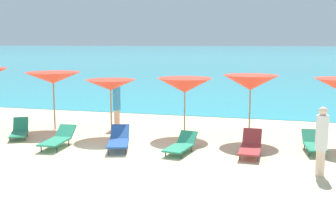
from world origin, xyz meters
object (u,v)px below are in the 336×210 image
object	(u,v)px
umbrella_1	(53,78)
lounge_chair_1	(181,145)
umbrella_3	(185,85)
beachgoer_3	(322,139)
lounge_chair_4	(251,146)
beachgoer_2	(117,102)
lounge_chair_7	(313,144)
lounge_chair_3	(58,138)
umbrella_2	(111,85)
lounge_chair_0	(19,131)
lounge_chair_5	(119,140)
umbrella_4	(251,83)

from	to	relation	value
umbrella_1	lounge_chair_1	distance (m)	6.10
umbrella_3	beachgoer_3	world-z (taller)	umbrella_3
umbrella_3	beachgoer_3	xyz separation A→B (m)	(4.27, -3.54, -0.88)
umbrella_3	lounge_chair_4	distance (m)	3.54
beachgoer_2	lounge_chair_7	bearing A→B (deg)	-100.39
lounge_chair_3	beachgoer_3	size ratio (longest dim) A/B	0.96
lounge_chair_1	lounge_chair_3	distance (m)	3.97
umbrella_2	beachgoer_2	size ratio (longest dim) A/B	1.06
lounge_chair_0	lounge_chair_1	world-z (taller)	lounge_chair_0
beachgoer_3	lounge_chair_0	bearing A→B (deg)	-115.42
beachgoer_3	umbrella_1	bearing A→B (deg)	-125.00
umbrella_1	beachgoer_3	world-z (taller)	umbrella_1
umbrella_3	lounge_chair_3	xyz separation A→B (m)	(-3.56, -2.62, -1.54)
umbrella_2	lounge_chair_3	bearing A→B (deg)	-117.66
umbrella_1	lounge_chair_3	distance (m)	3.31
lounge_chair_1	lounge_chair_4	xyz separation A→B (m)	(2.06, 0.25, 0.04)
umbrella_2	umbrella_3	world-z (taller)	umbrella_3
umbrella_1	umbrella_3	size ratio (longest dim) A/B	1.09
umbrella_1	lounge_chair_5	world-z (taller)	umbrella_1
lounge_chair_4	lounge_chair_7	world-z (taller)	lounge_chair_4
lounge_chair_3	umbrella_4	bearing A→B (deg)	19.85
umbrella_3	lounge_chair_4	world-z (taller)	umbrella_3
lounge_chair_0	lounge_chair_7	xyz separation A→B (m)	(9.83, 0.64, 0.01)
umbrella_1	lounge_chair_3	size ratio (longest dim) A/B	1.34
lounge_chair_0	lounge_chair_7	size ratio (longest dim) A/B	0.92
beachgoer_2	umbrella_4	bearing A→B (deg)	-94.07
umbrella_1	lounge_chair_7	bearing A→B (deg)	-5.81
umbrella_1	lounge_chair_0	world-z (taller)	umbrella_1
umbrella_2	umbrella_4	distance (m)	4.86
umbrella_4	lounge_chair_5	xyz separation A→B (m)	(-3.87, -2.28, -1.67)
umbrella_4	beachgoer_2	bearing A→B (deg)	172.46
lounge_chair_1	lounge_chair_5	xyz separation A→B (m)	(-1.98, -0.10, 0.07)
lounge_chair_5	umbrella_3	bearing A→B (deg)	39.30
umbrella_4	beachgoer_3	bearing A→B (deg)	-60.16
lounge_chair_1	lounge_chair_3	bearing A→B (deg)	-165.67
umbrella_2	lounge_chair_4	bearing A→B (deg)	-15.19
lounge_chair_4	beachgoer_2	bearing A→B (deg)	154.40
lounge_chair_7	beachgoer_3	distance (m)	2.47
lounge_chair_1	lounge_chair_4	distance (m)	2.08
lounge_chair_4	umbrella_1	bearing A→B (deg)	167.18
lounge_chair_5	umbrella_2	bearing A→B (deg)	102.33
beachgoer_2	beachgoer_3	bearing A→B (deg)	-116.73
umbrella_2	beachgoer_2	distance (m)	1.52
umbrella_1	lounge_chair_7	xyz separation A→B (m)	(9.36, -0.95, -1.73)
lounge_chair_1	lounge_chair_5	size ratio (longest dim) A/B	0.91
lounge_chair_7	umbrella_4	bearing A→B (deg)	145.05
lounge_chair_4	beachgoer_2	xyz separation A→B (m)	(-5.29, 2.61, 0.75)
lounge_chair_4	lounge_chair_5	world-z (taller)	lounge_chair_4
lounge_chair_5	lounge_chair_1	bearing A→B (deg)	-14.17
umbrella_3	lounge_chair_5	xyz separation A→B (m)	(-1.58, -2.37, -1.51)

